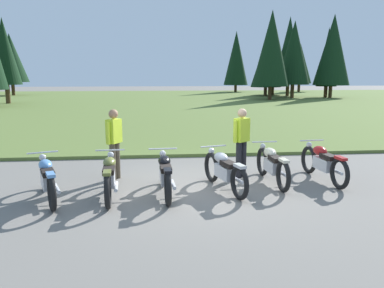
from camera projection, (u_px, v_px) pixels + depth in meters
ground_plane at (195, 190)px, 8.40m from camera, size 140.00×140.00×0.00m
grass_moorland at (163, 102)px, 33.15m from camera, size 80.00×44.00×0.10m
forest_treeline at (194, 54)px, 39.09m from camera, size 41.75×24.91×8.84m
motorcycle_sky_blue at (47, 179)px, 7.64m from camera, size 0.92×2.00×0.88m
motorcycle_olive at (110, 176)px, 7.84m from camera, size 0.62×2.10×0.88m
motorcycle_black at (165, 174)px, 7.98m from camera, size 0.62×2.10×0.88m
motorcycle_silver at (224, 170)px, 8.32m from camera, size 0.77×2.06×0.88m
motorcycle_cream at (272, 164)px, 8.84m from camera, size 0.62×2.10×0.88m
motorcycle_red at (323, 162)px, 9.05m from camera, size 0.62×2.10×0.88m
rider_near_row_end at (114, 140)px, 9.08m from camera, size 0.37×0.49×1.67m
rider_in_hivis_vest at (242, 139)px, 9.27m from camera, size 0.45×0.39×1.67m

